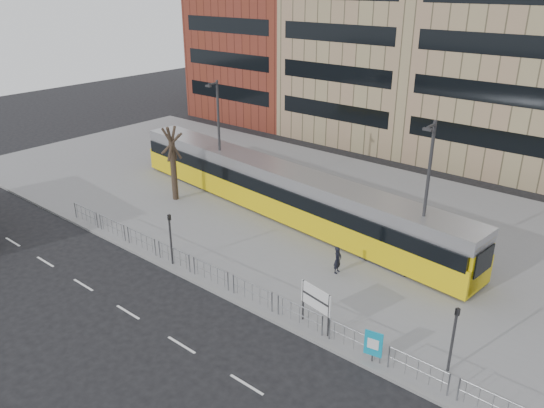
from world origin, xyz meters
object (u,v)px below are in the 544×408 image
Objects in this scene: lamp_post_east at (426,194)px; bare_tree at (170,124)px; pedestrian at (338,260)px; traffic_light_east at (454,332)px; traffic_light_west at (170,233)px; station_sign at (316,300)px; tram at (281,191)px; lamp_post_west at (218,134)px; ad_panel at (373,344)px.

lamp_post_east is 18.73m from bare_tree.
pedestrian is 9.01m from traffic_light_east.
traffic_light_west is 14.18m from lamp_post_east.
bare_tree is (-17.26, 6.29, 4.23)m from station_sign.
station_sign is 8.65m from lamp_post_east.
tram is 18.37× the size of pedestrian.
lamp_post_east is (10.90, -1.38, 2.99)m from tram.
bare_tree is (-7.73, -3.00, 4.03)m from tram.
lamp_post_west is (-15.53, 9.32, 3.16)m from station_sign.
traffic_light_east reaches higher than station_sign.
station_sign is 3.37m from ad_panel.
lamp_post_west is at bearing 159.49° from station_sign.
lamp_post_east is at bearing -54.62° from pedestrian.
ad_panel is 9.34m from lamp_post_east.
lamp_post_east reaches higher than ad_panel.
tram is 16.09m from ad_panel.
traffic_light_west is at bearing -167.81° from station_sign.
lamp_post_east reaches higher than pedestrian.
bare_tree is (-23.31, 5.19, 3.76)m from traffic_light_east.
ad_panel is at bearing -27.28° from lamp_post_west.
lamp_post_east is (-1.92, 8.31, 3.82)m from ad_panel.
bare_tree reaches higher than pedestrian.
lamp_post_west is at bearing -174.16° from tram.
traffic_light_west is at bearing 168.73° from ad_panel.
pedestrian is (7.52, -4.35, -0.92)m from tram.
traffic_light_west reaches higher than ad_panel.
station_sign is at bearing -38.23° from tram.
station_sign is 6.17m from traffic_light_east.
bare_tree reaches higher than tram.
lamp_post_east is (16.90, -1.40, 0.04)m from lamp_post_west.
traffic_light_east is at bearing 20.81° from station_sign.
traffic_light_west is 0.40× the size of bare_tree.
lamp_post_east is (-4.68, 6.81, 2.73)m from traffic_light_east.
pedestrian is 0.51× the size of traffic_light_west.
station_sign is at bearing 12.44° from traffic_light_west.
lamp_post_west is (-5.66, 9.62, 2.69)m from traffic_light_west.
tram is 13.32m from station_sign.
pedestrian is at bearing 177.30° from traffic_light_east.
traffic_light_west reaches higher than station_sign.
traffic_light_east reaches higher than pedestrian.
station_sign is 0.28× the size of bare_tree.
lamp_post_west is (-21.58, 8.21, 2.69)m from traffic_light_east.
traffic_light_east is 8.70m from lamp_post_east.
traffic_light_east is (2.76, 1.50, 1.09)m from ad_panel.
tram is at bearing 172.80° from lamp_post_east.
ad_panel is at bearing -141.10° from pedestrian.
station_sign is 0.70× the size of traffic_light_east.
station_sign is 5.39m from pedestrian.
bare_tree is (-15.25, 1.35, 4.94)m from pedestrian.
station_sign reaches higher than ad_panel.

